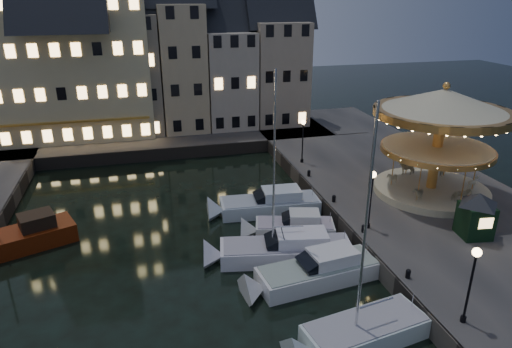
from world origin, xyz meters
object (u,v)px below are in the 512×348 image
object	(u,v)px
streetlamp_a	(472,275)
motorboat_c	(280,250)
motorboat_a	(356,335)
carousel	(441,122)
bollard_d	(309,173)
ticket_kiosk	(478,207)
bollard_b	(364,228)
bollard_c	(334,198)
streetlamp_b	(371,192)
motorboat_b	(313,273)
red_fishing_boat	(19,240)
streetlamp_d	(452,147)
streetlamp_c	(303,135)
motorboat_d	(289,229)
motorboat_e	(265,205)
bollard_a	(408,273)

from	to	relation	value
streetlamp_a	motorboat_c	size ratio (longest dim) A/B	0.32
motorboat_a	carousel	world-z (taller)	motorboat_a
bollard_d	ticket_kiosk	xyz separation A→B (m)	(6.85, -12.75, 1.78)
bollard_b	motorboat_a	size ratio (longest dim) A/B	0.05
motorboat_c	bollard_c	bearing A→B (deg)	39.60
streetlamp_b	bollard_b	bearing A→B (deg)	-140.19
motorboat_b	red_fishing_boat	bearing A→B (deg)	154.32
streetlamp_d	red_fishing_boat	distance (m)	34.90
streetlamp_d	motorboat_c	xyz separation A→B (m)	(-17.76, -7.35, -3.34)
bollard_d	streetlamp_b	bearing A→B (deg)	-86.57
motorboat_a	red_fishing_boat	bearing A→B (deg)	142.31
motorboat_a	motorboat_b	world-z (taller)	motorboat_a
streetlamp_d	red_fishing_boat	bearing A→B (deg)	-177.29
bollard_d	motorboat_c	bearing A→B (deg)	-119.53
streetlamp_c	motorboat_d	bearing A→B (deg)	-114.03
bollard_b	motorboat_a	world-z (taller)	motorboat_a
motorboat_e	red_fishing_boat	bearing A→B (deg)	-176.14
streetlamp_d	streetlamp_b	bearing A→B (deg)	-148.22
streetlamp_c	red_fishing_boat	distance (m)	25.00
bollard_a	ticket_kiosk	xyz separation A→B (m)	(6.85, 3.25, 1.78)
bollard_a	bollard_d	bearing A→B (deg)	90.00
motorboat_b	ticket_kiosk	bearing A→B (deg)	2.93
bollard_b	ticket_kiosk	distance (m)	7.42
bollard_b	motorboat_e	bearing A→B (deg)	125.21
streetlamp_b	motorboat_a	size ratio (longest dim) A/B	0.33
bollard_c	motorboat_d	world-z (taller)	motorboat_d
streetlamp_d	motorboat_b	distance (m)	19.85
streetlamp_d	bollard_c	distance (m)	12.40
streetlamp_a	ticket_kiosk	distance (m)	9.60
motorboat_a	motorboat_e	size ratio (longest dim) A/B	1.40
motorboat_a	carousel	size ratio (longest dim) A/B	1.21
streetlamp_a	motorboat_b	xyz separation A→B (m)	(-5.31, 6.66, -3.37)
motorboat_e	streetlamp_a	bearing A→B (deg)	-71.37
streetlamp_a	bollard_d	size ratio (longest dim) A/B	7.32
streetlamp_d	motorboat_a	distance (m)	23.02
streetlamp_b	carousel	distance (m)	9.21
bollard_c	motorboat_a	distance (m)	14.06
bollard_a	bollard_c	world-z (taller)	same
streetlamp_a	bollard_c	size ratio (longest dim) A/B	7.32
bollard_b	motorboat_a	bearing A→B (deg)	-118.48
streetlamp_d	motorboat_a	bearing A→B (deg)	-136.09
motorboat_b	bollard_c	bearing A→B (deg)	59.00
streetlamp_b	motorboat_d	bearing A→B (deg)	154.42
streetlamp_a	bollard_c	distance (m)	14.71
streetlamp_b	motorboat_c	bearing A→B (deg)	-176.89
streetlamp_b	motorboat_a	world-z (taller)	motorboat_a
red_fishing_boat	streetlamp_d	bearing A→B (deg)	2.71
motorboat_a	streetlamp_d	bearing A→B (deg)	43.91
bollard_c	bollard_d	distance (m)	5.50
bollard_a	motorboat_b	size ratio (longest dim) A/B	0.07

